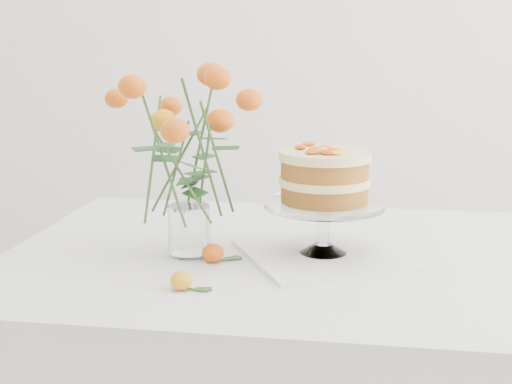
% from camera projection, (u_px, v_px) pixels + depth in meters
% --- Properties ---
extents(table, '(1.43, 0.93, 0.76)m').
position_uv_depth(table, '(325.00, 289.00, 1.60)').
color(table, tan).
rests_on(table, ground).
extents(napkin, '(0.43, 0.43, 0.01)m').
position_uv_depth(napkin, '(323.00, 255.00, 1.56)').
color(napkin, white).
rests_on(napkin, table).
extents(cake_stand, '(0.26, 0.26, 0.23)m').
position_uv_depth(cake_stand, '(324.00, 182.00, 1.52)').
color(cake_stand, silver).
rests_on(cake_stand, napkin).
extents(rose_vase, '(0.33, 0.33, 0.46)m').
position_uv_depth(rose_vase, '(187.00, 135.00, 1.51)').
color(rose_vase, silver).
rests_on(rose_vase, table).
extents(loose_rose_near, '(0.08, 0.04, 0.04)m').
position_uv_depth(loose_rose_near, '(181.00, 281.00, 1.36)').
color(loose_rose_near, '#F3A415').
rests_on(loose_rose_near, table).
extents(loose_rose_far, '(0.08, 0.05, 0.04)m').
position_uv_depth(loose_rose_far, '(213.00, 253.00, 1.52)').
color(loose_rose_far, orange).
rests_on(loose_rose_far, table).
extents(stray_petal_a, '(0.03, 0.02, 0.00)m').
position_uv_depth(stray_petal_a, '(266.00, 265.00, 1.50)').
color(stray_petal_a, yellow).
rests_on(stray_petal_a, table).
extents(stray_petal_b, '(0.03, 0.02, 0.00)m').
position_uv_depth(stray_petal_b, '(312.00, 273.00, 1.45)').
color(stray_petal_b, yellow).
rests_on(stray_petal_b, table).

